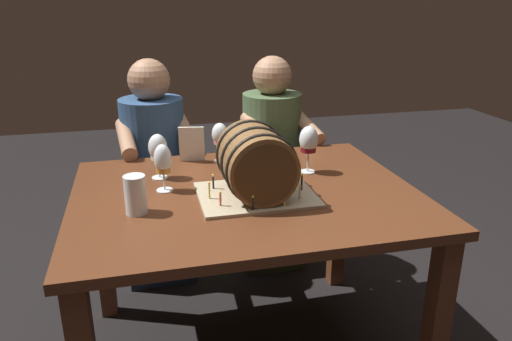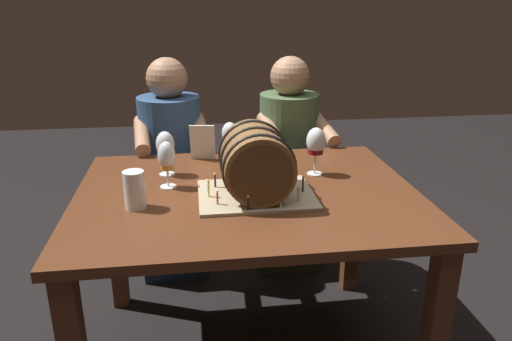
{
  "view_description": "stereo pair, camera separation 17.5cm",
  "coord_description": "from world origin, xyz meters",
  "px_view_note": "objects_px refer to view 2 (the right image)",
  "views": [
    {
      "loc": [
        -0.36,
        -1.66,
        1.44
      ],
      "look_at": [
        0.03,
        -0.06,
        0.85
      ],
      "focal_mm": 34.27,
      "sensor_mm": 36.0,
      "label": 1
    },
    {
      "loc": [
        -0.19,
        -1.69,
        1.44
      ],
      "look_at": [
        0.03,
        -0.06,
        0.85
      ],
      "focal_mm": 34.27,
      "sensor_mm": 36.0,
      "label": 2
    }
  ],
  "objects_px": {
    "wine_glass_amber": "(167,158)",
    "dining_table": "(247,217)",
    "beer_pint": "(135,191)",
    "menu_card": "(202,142)",
    "barrel_cake": "(256,164)",
    "wine_glass_white": "(165,146)",
    "person_seated_left": "(173,180)",
    "wine_glass_red": "(316,143)",
    "person_seated_right": "(288,176)",
    "wine_glass_rose": "(230,135)",
    "wine_glass_empty": "(250,139)"
  },
  "relations": [
    {
      "from": "wine_glass_rose",
      "to": "menu_card",
      "type": "bearing_deg",
      "value": 164.77
    },
    {
      "from": "wine_glass_amber",
      "to": "beer_pint",
      "type": "height_order",
      "value": "wine_glass_amber"
    },
    {
      "from": "wine_glass_rose",
      "to": "wine_glass_empty",
      "type": "height_order",
      "value": "wine_glass_empty"
    },
    {
      "from": "wine_glass_red",
      "to": "beer_pint",
      "type": "xyz_separation_m",
      "value": [
        -0.7,
        -0.25,
        -0.07
      ]
    },
    {
      "from": "barrel_cake",
      "to": "person_seated_left",
      "type": "bearing_deg",
      "value": 112.5
    },
    {
      "from": "wine_glass_rose",
      "to": "menu_card",
      "type": "relative_size",
      "value": 1.1
    },
    {
      "from": "wine_glass_rose",
      "to": "person_seated_left",
      "type": "relative_size",
      "value": 0.15
    },
    {
      "from": "wine_glass_white",
      "to": "wine_glass_red",
      "type": "bearing_deg",
      "value": -7.03
    },
    {
      "from": "wine_glass_rose",
      "to": "wine_glass_amber",
      "type": "distance_m",
      "value": 0.39
    },
    {
      "from": "dining_table",
      "to": "wine_glass_rose",
      "type": "relative_size",
      "value": 7.27
    },
    {
      "from": "dining_table",
      "to": "wine_glass_amber",
      "type": "height_order",
      "value": "wine_glass_amber"
    },
    {
      "from": "wine_glass_red",
      "to": "barrel_cake",
      "type": "bearing_deg",
      "value": -143.11
    },
    {
      "from": "wine_glass_red",
      "to": "menu_card",
      "type": "bearing_deg",
      "value": 150.78
    },
    {
      "from": "barrel_cake",
      "to": "wine_glass_red",
      "type": "xyz_separation_m",
      "value": [
        0.27,
        0.2,
        0.01
      ]
    },
    {
      "from": "barrel_cake",
      "to": "person_seated_left",
      "type": "xyz_separation_m",
      "value": [
        -0.33,
        0.81,
        -0.35
      ]
    },
    {
      "from": "wine_glass_amber",
      "to": "beer_pint",
      "type": "relative_size",
      "value": 1.36
    },
    {
      "from": "wine_glass_amber",
      "to": "dining_table",
      "type": "bearing_deg",
      "value": -14.75
    },
    {
      "from": "barrel_cake",
      "to": "wine_glass_white",
      "type": "height_order",
      "value": "barrel_cake"
    },
    {
      "from": "beer_pint",
      "to": "person_seated_right",
      "type": "relative_size",
      "value": 0.12
    },
    {
      "from": "dining_table",
      "to": "person_seated_right",
      "type": "xyz_separation_m",
      "value": [
        0.31,
        0.75,
        -0.12
      ]
    },
    {
      "from": "wine_glass_rose",
      "to": "wine_glass_red",
      "type": "distance_m",
      "value": 0.4
    },
    {
      "from": "wine_glass_empty",
      "to": "menu_card",
      "type": "bearing_deg",
      "value": 149.14
    },
    {
      "from": "wine_glass_empty",
      "to": "beer_pint",
      "type": "xyz_separation_m",
      "value": [
        -0.45,
        -0.38,
        -0.06
      ]
    },
    {
      "from": "dining_table",
      "to": "menu_card",
      "type": "distance_m",
      "value": 0.47
    },
    {
      "from": "menu_card",
      "to": "person_seated_left",
      "type": "bearing_deg",
      "value": 123.26
    },
    {
      "from": "barrel_cake",
      "to": "wine_glass_amber",
      "type": "distance_m",
      "value": 0.35
    },
    {
      "from": "wine_glass_rose",
      "to": "wine_glass_amber",
      "type": "relative_size",
      "value": 0.97
    },
    {
      "from": "wine_glass_rose",
      "to": "menu_card",
      "type": "height_order",
      "value": "wine_glass_rose"
    },
    {
      "from": "beer_pint",
      "to": "menu_card",
      "type": "relative_size",
      "value": 0.83
    },
    {
      "from": "beer_pint",
      "to": "person_seated_left",
      "type": "xyz_separation_m",
      "value": [
        0.09,
        0.85,
        -0.29
      ]
    },
    {
      "from": "wine_glass_white",
      "to": "person_seated_right",
      "type": "xyz_separation_m",
      "value": [
        0.61,
        0.53,
        -0.35
      ]
    },
    {
      "from": "barrel_cake",
      "to": "menu_card",
      "type": "height_order",
      "value": "barrel_cake"
    },
    {
      "from": "beer_pint",
      "to": "menu_card",
      "type": "bearing_deg",
      "value": 63.84
    },
    {
      "from": "dining_table",
      "to": "beer_pint",
      "type": "xyz_separation_m",
      "value": [
        -0.4,
        -0.1,
        0.17
      ]
    },
    {
      "from": "menu_card",
      "to": "wine_glass_amber",
      "type": "bearing_deg",
      "value": -104.43
    },
    {
      "from": "menu_card",
      "to": "person_seated_right",
      "type": "bearing_deg",
      "value": 46.81
    },
    {
      "from": "wine_glass_red",
      "to": "menu_card",
      "type": "distance_m",
      "value": 0.52
    },
    {
      "from": "barrel_cake",
      "to": "wine_glass_empty",
      "type": "relative_size",
      "value": 2.32
    },
    {
      "from": "wine_glass_red",
      "to": "person_seated_left",
      "type": "height_order",
      "value": "person_seated_left"
    },
    {
      "from": "dining_table",
      "to": "wine_glass_red",
      "type": "xyz_separation_m",
      "value": [
        0.3,
        0.15,
        0.24
      ]
    },
    {
      "from": "wine_glass_white",
      "to": "menu_card",
      "type": "height_order",
      "value": "wine_glass_white"
    },
    {
      "from": "dining_table",
      "to": "person_seated_left",
      "type": "relative_size",
      "value": 1.1
    },
    {
      "from": "person_seated_left",
      "to": "person_seated_right",
      "type": "relative_size",
      "value": 1.0
    },
    {
      "from": "dining_table",
      "to": "beer_pint",
      "type": "bearing_deg",
      "value": -165.4
    },
    {
      "from": "wine_glass_empty",
      "to": "dining_table",
      "type": "bearing_deg",
      "value": -99.4
    },
    {
      "from": "wine_glass_rose",
      "to": "wine_glass_empty",
      "type": "bearing_deg",
      "value": -47.48
    },
    {
      "from": "wine_glass_red",
      "to": "wine_glass_amber",
      "type": "xyz_separation_m",
      "value": [
        -0.59,
        -0.07,
        -0.02
      ]
    },
    {
      "from": "wine_glass_white",
      "to": "wine_glass_empty",
      "type": "bearing_deg",
      "value": 9.39
    },
    {
      "from": "wine_glass_amber",
      "to": "menu_card",
      "type": "bearing_deg",
      "value": 66.06
    },
    {
      "from": "wine_glass_white",
      "to": "wine_glass_red",
      "type": "height_order",
      "value": "wine_glass_red"
    }
  ]
}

